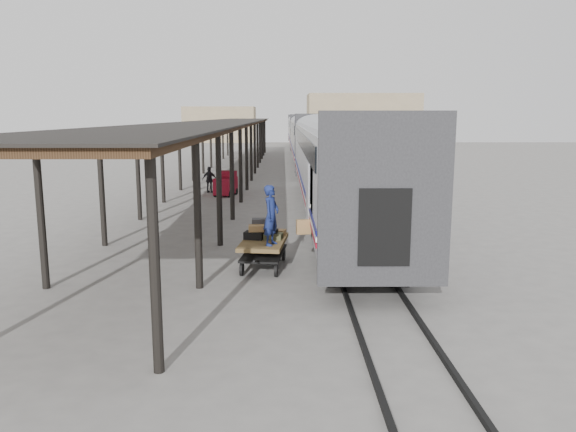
% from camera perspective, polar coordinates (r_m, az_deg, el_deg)
% --- Properties ---
extents(ground, '(160.00, 160.00, 0.00)m').
position_cam_1_polar(ground, '(17.13, -3.49, -5.27)').
color(ground, slate).
rests_on(ground, ground).
extents(train, '(3.45, 76.01, 4.01)m').
position_cam_1_polar(train, '(50.37, 2.14, 8.07)').
color(train, silver).
rests_on(train, ground).
extents(canopy, '(4.90, 64.30, 4.15)m').
position_cam_1_polar(canopy, '(40.72, -6.64, 9.35)').
color(canopy, '#422B19').
rests_on(canopy, ground).
extents(rails, '(1.54, 150.00, 0.12)m').
position_cam_1_polar(rails, '(50.74, 2.12, 5.10)').
color(rails, black).
rests_on(rails, ground).
extents(building_far, '(18.00, 10.00, 8.00)m').
position_cam_1_polar(building_far, '(95.39, 7.52, 9.78)').
color(building_far, tan).
rests_on(building_far, ground).
extents(building_left, '(12.00, 8.00, 6.00)m').
position_cam_1_polar(building_left, '(99.10, -6.89, 9.23)').
color(building_left, tan).
rests_on(building_left, ground).
extents(baggage_cart, '(1.52, 2.53, 0.86)m').
position_cam_1_polar(baggage_cart, '(16.98, -2.49, -3.14)').
color(baggage_cart, brown).
rests_on(baggage_cart, ground).
extents(suitcase_stack, '(1.31, 1.07, 0.57)m').
position_cam_1_polar(suitcase_stack, '(17.21, -2.57, -1.58)').
color(suitcase_stack, '#3A393C').
rests_on(suitcase_stack, baggage_cart).
extents(luggage_tug, '(1.32, 1.76, 1.39)m').
position_cam_1_polar(luggage_tug, '(32.46, -6.33, 3.19)').
color(luggage_tug, maroon).
rests_on(luggage_tug, ground).
extents(porter, '(0.63, 0.75, 1.74)m').
position_cam_1_polar(porter, '(16.12, -1.71, 0.07)').
color(porter, navy).
rests_on(porter, baggage_cart).
extents(pedestrian, '(0.98, 0.59, 1.56)m').
position_cam_1_polar(pedestrian, '(33.79, -7.97, 3.68)').
color(pedestrian, black).
rests_on(pedestrian, ground).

